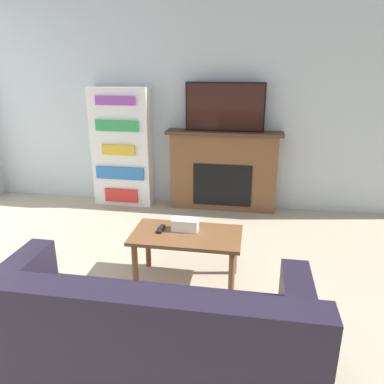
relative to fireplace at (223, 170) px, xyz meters
name	(u,v)px	position (x,y,z in m)	size (l,w,h in m)	color
wall_back	(196,101)	(-0.37, 0.14, 0.84)	(6.65, 0.06, 2.70)	silver
fireplace	(223,170)	(0.00, 0.00, 0.00)	(1.43, 0.28, 1.01)	brown
tv	(225,107)	(0.00, -0.02, 0.79)	(0.95, 0.03, 0.58)	black
couch	(142,351)	(-0.18, -2.97, -0.21)	(1.80, 0.86, 0.89)	black
coffee_table	(187,241)	(-0.15, -1.77, -0.12)	(0.91, 0.51, 0.45)	brown
tissue_box	(185,224)	(-0.17, -1.70, -0.01)	(0.22, 0.12, 0.10)	white
remote_control	(161,229)	(-0.38, -1.74, -0.05)	(0.04, 0.15, 0.02)	black
bookshelf	(122,148)	(-1.31, -0.02, 0.25)	(0.76, 0.29, 1.52)	white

